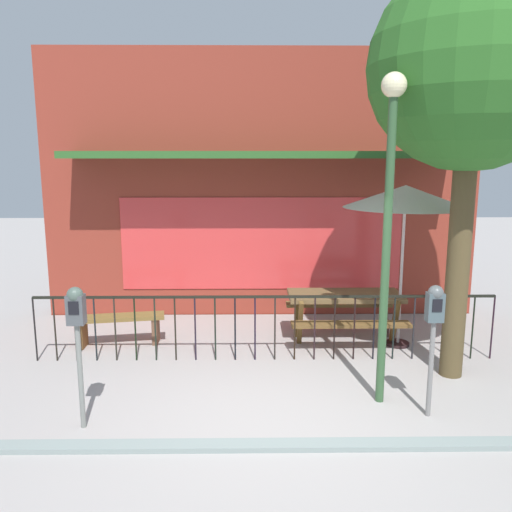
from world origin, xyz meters
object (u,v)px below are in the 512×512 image
picnic_table_left (345,303)px  street_tree (473,69)px  parking_meter_near (434,316)px  patio_umbrella (405,198)px  parking_meter_far (77,320)px  street_lamp (389,194)px  patio_bench (119,323)px

picnic_table_left → street_tree: 3.84m
picnic_table_left → parking_meter_near: parking_meter_near is taller
patio_umbrella → street_tree: 2.05m
parking_meter_far → picnic_table_left: bearing=39.3°
patio_umbrella → street_lamp: 2.06m
patio_umbrella → patio_bench: (-4.38, 0.08, -1.97)m
patio_umbrella → street_tree: size_ratio=0.47×
parking_meter_far → street_tree: size_ratio=0.30×
patio_umbrella → street_tree: (0.40, -1.14, 1.65)m
street_tree → street_lamp: (-1.16, -0.76, -1.47)m
patio_umbrella → patio_bench: size_ratio=1.75×
picnic_table_left → parking_meter_near: 2.65m
picnic_table_left → parking_meter_far: size_ratio=1.14×
patio_bench → parking_meter_far: 2.72m
patio_bench → street_tree: (4.78, -1.21, 3.62)m
picnic_table_left → patio_bench: bearing=-177.0°
patio_bench → patio_umbrella: bearing=-1.0°
patio_bench → parking_meter_near: (4.09, -2.35, 0.83)m
patio_bench → street_tree: bearing=-14.2°
picnic_table_left → parking_meter_far: bearing=-140.7°
street_lamp → patio_umbrella: bearing=68.3°
patio_umbrella → parking_meter_far: size_ratio=1.58×
patio_umbrella → patio_bench: 4.81m
street_tree → street_lamp: street_tree is taller
patio_umbrella → parking_meter_near: patio_umbrella is taller
picnic_table_left → street_lamp: street_lamp is taller
patio_umbrella → parking_meter_near: size_ratio=1.63×
patio_bench → picnic_table_left: bearing=3.0°
parking_meter_near → street_tree: 3.09m
street_lamp → patio_bench: bearing=151.4°
picnic_table_left → patio_bench: (-3.57, -0.19, -0.26)m
patio_umbrella → street_tree: bearing=-70.6°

